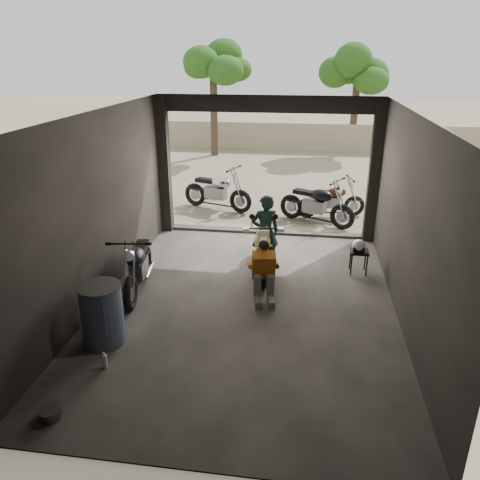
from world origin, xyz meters
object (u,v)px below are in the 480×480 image
(outside_bike_c, at_px, (317,201))
(oil_drum, at_px, (102,315))
(main_bike, at_px, (262,246))
(outside_bike_b, at_px, (332,198))
(mechanic, at_px, (264,274))
(helmet, at_px, (359,245))
(outside_bike_a, at_px, (217,188))
(sign_post, at_px, (433,164))
(stool, at_px, (359,254))
(rider, at_px, (265,232))
(left_bike, at_px, (138,262))

(outside_bike_c, height_order, oil_drum, outside_bike_c)
(outside_bike_c, relative_size, oil_drum, 1.90)
(main_bike, height_order, outside_bike_c, outside_bike_c)
(outside_bike_b, height_order, mechanic, outside_bike_b)
(helmet, bearing_deg, outside_bike_a, 114.24)
(helmet, relative_size, oil_drum, 0.28)
(outside_bike_a, height_order, sign_post, sign_post)
(outside_bike_c, distance_m, sign_post, 2.82)
(stool, relative_size, sign_post, 0.18)
(outside_bike_a, bearing_deg, mechanic, -141.38)
(stool, bearing_deg, oil_drum, -142.99)
(outside_bike_a, xyz_separation_m, stool, (3.50, -3.62, -0.20))
(outside_bike_b, distance_m, stool, 3.44)
(outside_bike_c, xyz_separation_m, mechanic, (-0.92, -4.17, -0.09))
(oil_drum, bearing_deg, stool, 37.01)
(sign_post, bearing_deg, outside_bike_b, 147.49)
(rider, relative_size, helmet, 5.76)
(main_bike, bearing_deg, oil_drum, -134.98)
(main_bike, height_order, mechanic, main_bike)
(rider, xyz_separation_m, stool, (1.84, -0.00, -0.35))
(stool, bearing_deg, mechanic, -141.63)
(left_bike, distance_m, outside_bike_b, 5.94)
(outside_bike_a, xyz_separation_m, outside_bike_c, (2.69, -0.81, -0.01))
(outside_bike_a, bearing_deg, oil_drum, -164.84)
(outside_bike_c, bearing_deg, mechanic, -165.11)
(main_bike, bearing_deg, outside_bike_c, 62.52)
(oil_drum, bearing_deg, rider, 54.71)
(outside_bike_a, distance_m, stool, 5.03)
(helmet, bearing_deg, sign_post, 31.49)
(outside_bike_c, relative_size, rider, 1.18)
(stool, height_order, sign_post, sign_post)
(rider, relative_size, sign_post, 0.58)
(left_bike, distance_m, helmet, 4.17)
(outside_bike_b, height_order, sign_post, sign_post)
(main_bike, bearing_deg, sign_post, 24.37)
(left_bike, bearing_deg, outside_bike_c, 44.22)
(outside_bike_a, height_order, mechanic, outside_bike_a)
(stool, bearing_deg, sign_post, 50.84)
(rider, distance_m, oil_drum, 3.66)
(left_bike, relative_size, oil_drum, 1.80)
(outside_bike_a, bearing_deg, left_bike, -166.75)
(stool, height_order, helmet, helmet)
(sign_post, bearing_deg, helmet, -126.73)
(left_bike, relative_size, outside_bike_c, 0.95)
(stool, bearing_deg, outside_bike_a, 134.02)
(outside_bike_a, relative_size, helmet, 6.86)
(outside_bike_c, xyz_separation_m, sign_post, (2.43, -0.81, 1.18))
(outside_bike_a, xyz_separation_m, oil_drum, (-0.45, -6.59, -0.14))
(oil_drum, bearing_deg, outside_bike_c, 61.48)
(outside_bike_b, bearing_deg, rider, 144.41)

